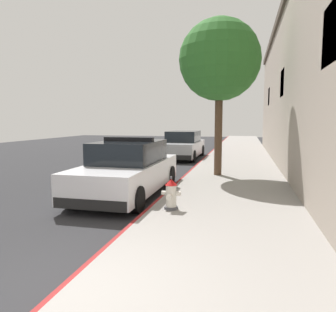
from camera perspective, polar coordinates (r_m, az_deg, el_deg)
ground_plane at (r=14.79m, az=-12.07°, el=-2.60°), size 33.60×60.00×0.20m
sidewalk_pavement at (r=13.33m, az=11.90°, el=-2.84°), size 3.51×60.00×0.14m
curb_painted_edge at (r=13.50m, az=4.26°, el=-2.60°), size 0.08×60.00×0.14m
police_cruiser at (r=9.42m, az=-7.06°, el=-2.37°), size 1.94×4.84×1.68m
parked_car_silver_ahead at (r=18.39m, az=2.72°, el=1.89°), size 1.94×4.84×1.56m
fire_hydrant at (r=7.37m, az=0.55°, el=-6.79°), size 0.44×0.40×0.76m
street_tree at (r=12.20m, az=9.15°, el=16.41°), size 2.94×2.94×5.67m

